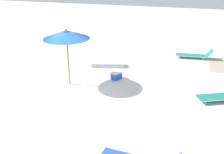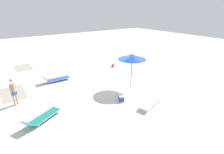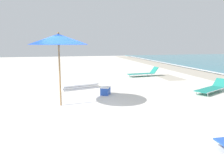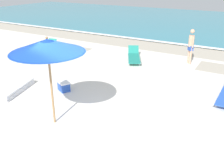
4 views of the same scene
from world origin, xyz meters
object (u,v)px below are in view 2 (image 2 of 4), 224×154
at_px(sun_lounger_near_water_left, 56,79).
at_px(beach_ball, 113,65).
at_px(beachgoer_wading_adult, 13,90).
at_px(cooler_box, 121,98).
at_px(beach_umbrella, 132,57).
at_px(lounger_stack, 150,104).
at_px(sun_lounger_under_umbrella, 42,117).

distance_m(sun_lounger_near_water_left, beach_ball, 6.04).
bearing_deg(beachgoer_wading_adult, sun_lounger_near_water_left, -4.30).
relative_size(beachgoer_wading_adult, cooler_box, 2.91).
bearing_deg(beach_ball, beach_umbrella, 160.48).
distance_m(lounger_stack, cooler_box, 1.88).
height_order(beach_umbrella, beach_ball, beach_umbrella).
bearing_deg(beach_ball, beachgoer_wading_adult, 105.59).
height_order(sun_lounger_under_umbrella, cooler_box, sun_lounger_under_umbrella).
bearing_deg(sun_lounger_under_umbrella, lounger_stack, -138.47).
bearing_deg(sun_lounger_near_water_left, cooler_box, -154.71).
bearing_deg(beachgoer_wading_adult, lounger_stack, -74.78).
xyz_separation_m(lounger_stack, beach_ball, (7.56, -2.58, 0.04)).
height_order(beach_umbrella, lounger_stack, beach_umbrella).
bearing_deg(beach_umbrella, beach_ball, -19.52).
relative_size(sun_lounger_near_water_left, beach_ball, 6.75).
relative_size(beach_umbrella, cooler_box, 4.34).
bearing_deg(beach_umbrella, sun_lounger_under_umbrella, 94.80).
height_order(beach_ball, cooler_box, cooler_box).
bearing_deg(beach_umbrella, beachgoer_wading_adult, 74.57).
relative_size(sun_lounger_near_water_left, cooler_box, 3.56).
relative_size(beach_umbrella, sun_lounger_under_umbrella, 1.18).
relative_size(lounger_stack, sun_lounger_under_umbrella, 0.88).
xyz_separation_m(sun_lounger_near_water_left, beach_ball, (0.35, -6.03, -0.06)).
relative_size(sun_lounger_under_umbrella, sun_lounger_near_water_left, 1.04).
distance_m(beachgoer_wading_adult, cooler_box, 6.71).
xyz_separation_m(lounger_stack, sun_lounger_under_umbrella, (2.27, 5.87, 0.09)).
bearing_deg(beach_ball, cooler_box, 149.01).
distance_m(beach_umbrella, beach_ball, 5.48).
bearing_deg(cooler_box, lounger_stack, -120.01).
bearing_deg(beach_ball, sun_lounger_under_umbrella, 122.05).
distance_m(sun_lounger_near_water_left, cooler_box, 6.13).
distance_m(lounger_stack, sun_lounger_near_water_left, 7.99).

